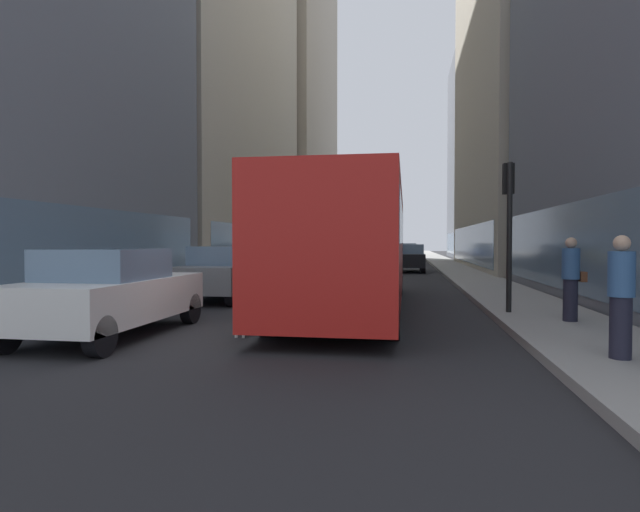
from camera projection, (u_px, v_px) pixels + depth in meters
The scene contains 17 objects.
ground_plane at pixel (375, 263), 44.23m from camera, with size 120.00×120.00×0.00m, color #232326.
sidewalk_left at pixel (309, 261), 45.16m from camera, with size 2.40×110.00×0.15m, color #ADA89E.
sidewalk_right at pixel (443, 262), 43.30m from camera, with size 2.40×110.00×0.15m, color gray.
building_left_mid at pixel (195, 5), 35.82m from camera, with size 9.85×21.85×36.32m.
building_left_far at pixel (275, 88), 57.80m from camera, with size 11.30×21.17×37.79m.
building_right_mid at pixel (555, 61), 32.82m from camera, with size 10.44×21.55×26.45m.
building_right_far at pixel (493, 152), 56.08m from camera, with size 8.03×21.99×23.13m.
transit_bus at pixel (352, 241), 13.49m from camera, with size 2.78×11.53×3.05m.
car_white_van at pixel (110, 292), 9.54m from camera, with size 1.87×4.17×1.62m.
car_yellow_taxi at pixel (357, 254), 40.59m from camera, with size 1.85×4.62×1.62m.
car_blue_hatchback at pixel (408, 251), 54.66m from camera, with size 1.86×4.39×1.62m.
car_black_suv at pixel (409, 258), 30.36m from camera, with size 1.72×4.02×1.62m.
car_grey_wagon at pixel (228, 272), 15.85m from camera, with size 1.78×4.61×1.62m.
dalmatian_dog at pixel (244, 308), 9.70m from camera, with size 0.22×0.96×0.72m.
pedestrian_with_handbag at pixel (571, 278), 10.44m from camera, with size 0.45×0.34×1.69m.
pedestrian_in_coat at pixel (621, 296), 7.07m from camera, with size 0.34×0.34×1.69m.
traffic_light_near at pixel (509, 212), 11.84m from camera, with size 0.24×0.41×3.40m.
Camera 1 is at (2.57, -9.37, 1.74)m, focal length 29.13 mm.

